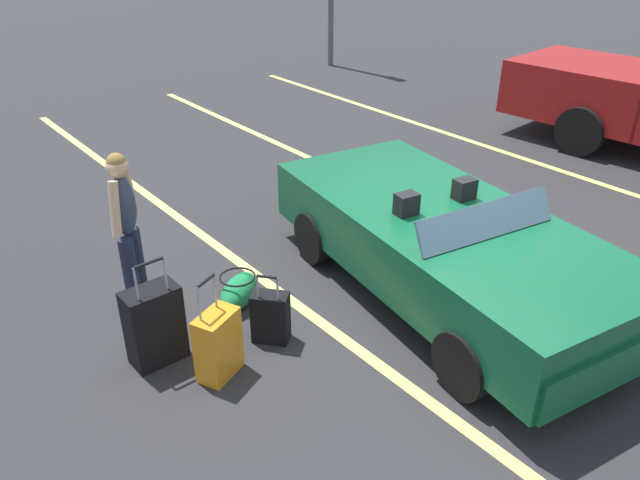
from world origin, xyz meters
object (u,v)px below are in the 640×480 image
suitcase_small_carryon (271,317)px  duffel_bag (238,291)px  traveler_person (126,224)px  suitcase_large_black (154,325)px  convertible_car (459,254)px  suitcase_medium_bright (218,345)px

suitcase_small_carryon → duffel_bag: bearing=44.3°
suitcase_small_carryon → traveler_person: size_ratio=0.45×
suitcase_large_black → suitcase_small_carryon: suitcase_large_black is taller
convertible_car → traveler_person: (-2.02, -2.53, 0.34)m
suitcase_small_carryon → traveler_person: traveler_person is taller
convertible_car → suitcase_small_carryon: size_ratio=5.90×
suitcase_medium_bright → duffel_bag: bearing=115.4°
suitcase_medium_bright → traveler_person: bearing=160.4°
suitcase_medium_bright → traveler_person: size_ratio=0.58×
duffel_bag → suitcase_small_carryon: bearing=-6.0°
suitcase_medium_bright → suitcase_small_carryon: bearing=77.5°
suitcase_medium_bright → duffel_bag: suitcase_medium_bright is taller
suitcase_large_black → suitcase_medium_bright: size_ratio=1.11×
suitcase_small_carryon → traveler_person: 1.66m
suitcase_small_carryon → traveler_person: bearing=79.1°
suitcase_large_black → traveler_person: traveler_person is taller
convertible_car → duffel_bag: size_ratio=6.26×
suitcase_small_carryon → convertible_car: bearing=-60.7°
duffel_bag → suitcase_medium_bright: bearing=-41.1°
suitcase_medium_bright → traveler_person: traveler_person is taller
suitcase_medium_bright → duffel_bag: 1.08m
traveler_person → suitcase_small_carryon: bearing=-19.4°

